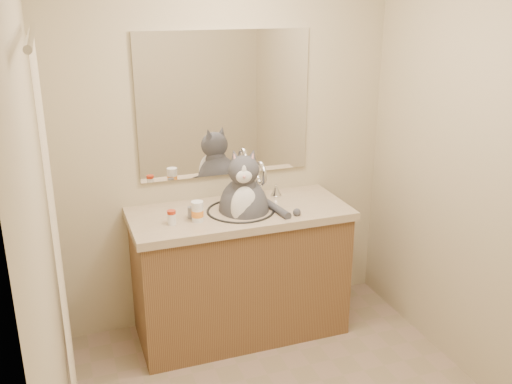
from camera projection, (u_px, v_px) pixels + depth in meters
room at (307, 210)px, 2.51m from camera, size 2.22×2.52×2.42m
vanity at (240, 270)px, 3.62m from camera, size 1.34×0.59×1.12m
mirror at (225, 105)px, 3.53m from camera, size 1.10×0.02×0.90m
shower_curtain at (61, 272)px, 2.32m from camera, size 0.02×1.30×1.93m
cat at (244, 205)px, 3.46m from camera, size 0.41×0.44×0.61m
pill_bottle_redcap at (172, 217)px, 3.25m from camera, size 0.05×0.05×0.09m
pill_bottle_orange at (197, 212)px, 3.29m from camera, size 0.08×0.08×0.12m
grey_canister at (191, 212)px, 3.35m from camera, size 0.05×0.05×0.07m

